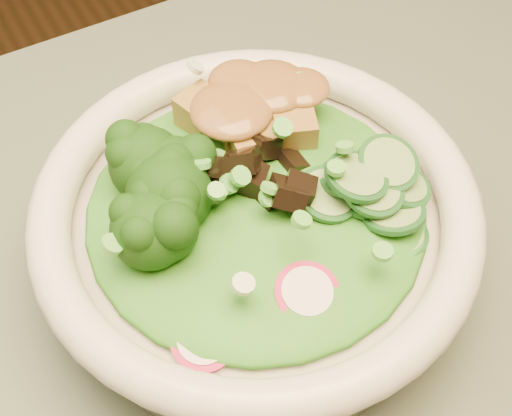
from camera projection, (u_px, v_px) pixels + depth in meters
salad_bowl at (256, 228)px, 0.42m from camera, size 0.26×0.26×0.07m
lettuce_bed at (256, 207)px, 0.40m from camera, size 0.19×0.19×0.02m
broccoli_florets at (147, 200)px, 0.39m from camera, size 0.09×0.08×0.04m
radish_slices at (270, 301)px, 0.36m from camera, size 0.11×0.06×0.02m
cucumber_slices at (367, 190)px, 0.40m from camera, size 0.08×0.08×0.03m
mushroom_heap at (255, 177)px, 0.40m from camera, size 0.08×0.08×0.04m
tofu_cubes at (251, 117)px, 0.43m from camera, size 0.10×0.07×0.03m
peanut_sauce at (251, 102)px, 0.42m from camera, size 0.07×0.05×0.02m
scallion_garnish at (256, 182)px, 0.38m from camera, size 0.18×0.18×0.02m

